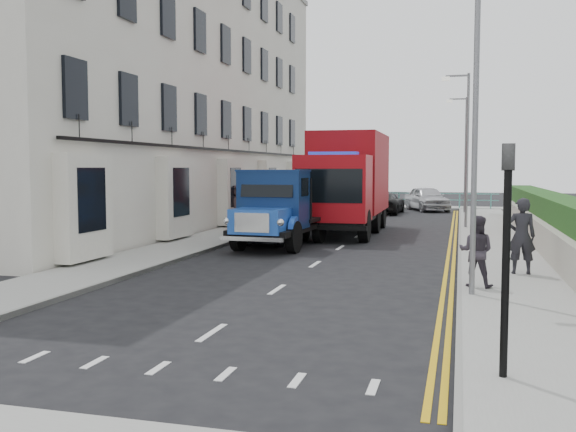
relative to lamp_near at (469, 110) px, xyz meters
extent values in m
plane|color=black|center=(-4.18, 2.00, -4.00)|extent=(120.00, 120.00, 0.00)
cube|color=gray|center=(-9.38, 11.00, -3.94)|extent=(2.40, 38.00, 0.12)
cube|color=gray|center=(1.12, 11.00, -3.94)|extent=(2.60, 38.00, 0.12)
cube|color=gray|center=(-4.18, 31.00, -3.94)|extent=(30.00, 2.50, 0.12)
plane|color=slate|center=(-4.18, 62.00, -4.00)|extent=(120.00, 120.00, 0.00)
cube|color=silver|center=(-13.68, 15.00, 3.00)|extent=(6.00, 30.00, 14.00)
cube|color=black|center=(-10.53, 15.00, -0.40)|extent=(0.12, 28.00, 0.10)
cube|color=#B2AD9E|center=(2.42, 11.00, -3.45)|extent=(0.30, 28.00, 1.00)
cube|color=#183D13|center=(3.12, 11.00, -3.05)|extent=(1.20, 28.00, 1.70)
cube|color=#59B2A5|center=(-4.18, 30.20, -2.92)|extent=(13.00, 0.08, 0.06)
cube|color=#59B2A5|center=(-4.18, 30.20, -3.35)|extent=(13.00, 0.06, 0.05)
cylinder|color=slate|center=(0.12, 0.00, -0.50)|extent=(0.12, 0.12, 7.00)
cylinder|color=slate|center=(0.12, 16.00, -0.50)|extent=(0.12, 0.12, 7.00)
cube|color=slate|center=(-0.38, 16.00, 2.90)|extent=(1.00, 0.08, 0.08)
cube|color=beige|center=(-0.88, 16.00, 2.78)|extent=(0.35, 0.18, 0.18)
cylinder|color=slate|center=(0.12, 26.00, -0.50)|extent=(0.12, 0.12, 7.00)
cube|color=slate|center=(-0.38, 26.00, 2.90)|extent=(1.00, 0.08, 0.08)
cube|color=beige|center=(-0.88, 26.00, 2.78)|extent=(0.35, 0.18, 0.18)
cylinder|color=black|center=(0.42, -5.50, -2.50)|extent=(0.10, 0.10, 3.00)
imported|color=black|center=(0.42, -5.50, -1.40)|extent=(0.16, 0.20, 1.00)
cylinder|color=black|center=(-7.32, 6.29, -3.47)|extent=(0.35, 1.08, 1.06)
cylinder|color=black|center=(-5.38, 6.18, -3.47)|extent=(0.35, 1.08, 1.06)
cylinder|color=black|center=(-7.15, 9.38, -3.47)|extent=(0.35, 1.08, 1.06)
cylinder|color=black|center=(-5.21, 9.27, -3.47)|extent=(0.35, 1.08, 1.06)
cube|color=black|center=(-6.26, 7.78, -3.31)|extent=(2.40, 5.42, 0.20)
cube|color=#2151B5|center=(-6.38, 5.74, -2.91)|extent=(1.79, 1.53, 0.80)
cube|color=silver|center=(-6.42, 5.00, -2.91)|extent=(1.16, 0.15, 0.61)
cube|color=navy|center=(-6.31, 7.01, -2.28)|extent=(2.28, 1.45, 1.93)
cube|color=black|center=(-6.19, 9.11, -3.06)|extent=(2.49, 3.22, 0.13)
cylinder|color=black|center=(-5.96, 9.86, -3.38)|extent=(0.38, 1.25, 1.24)
cylinder|color=black|center=(-3.60, 9.89, -3.38)|extent=(0.38, 1.25, 1.24)
cylinder|color=black|center=(-6.01, 13.35, -3.38)|extent=(0.38, 1.25, 1.24)
cylinder|color=black|center=(-3.65, 13.38, -3.38)|extent=(0.38, 1.25, 1.24)
cylinder|color=black|center=(-6.05, 15.83, -3.38)|extent=(0.38, 1.25, 1.24)
cylinder|color=black|center=(-3.68, 15.86, -3.38)|extent=(0.38, 1.25, 1.24)
cube|color=black|center=(-4.82, 12.80, -3.15)|extent=(2.70, 7.93, 0.28)
cube|color=#9C0B12|center=(-4.78, 9.87, -1.97)|extent=(2.74, 2.18, 2.48)
cube|color=black|center=(-4.77, 8.84, -1.86)|extent=(2.48, 0.13, 1.24)
cube|color=maroon|center=(-4.84, 14.04, -1.40)|extent=(2.90, 5.90, 3.38)
imported|color=black|center=(-6.78, 8.83, -3.36)|extent=(1.79, 3.82, 1.27)
imported|color=#5B9FC4|center=(-7.78, 10.24, -3.30)|extent=(1.72, 4.30, 1.39)
imported|color=#99999D|center=(-7.78, 15.67, -3.26)|extent=(2.10, 5.12, 1.48)
imported|color=black|center=(-4.68, 25.41, -3.34)|extent=(2.34, 4.78, 1.31)
imported|color=silver|center=(-2.23, 28.65, -3.19)|extent=(3.53, 5.09, 1.61)
imported|color=black|center=(1.36, 3.04, -2.92)|extent=(0.73, 0.51, 1.92)
imported|color=#342D37|center=(0.22, 0.91, -3.07)|extent=(0.88, 0.75, 1.61)
imported|color=#1D2434|center=(-8.70, 13.35, -2.93)|extent=(1.18, 0.99, 1.89)
imported|color=#372828|center=(-10.18, 13.91, -2.94)|extent=(1.09, 0.93, 1.88)
camera|label=1|loc=(-0.16, -13.98, -1.21)|focal=40.00mm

